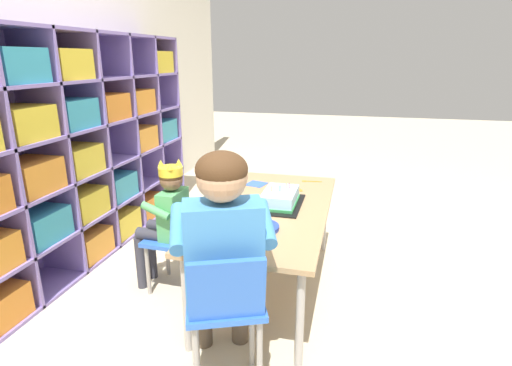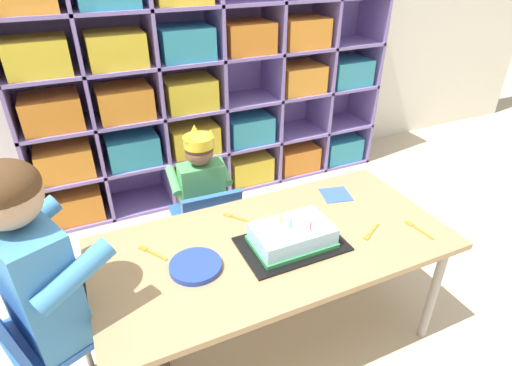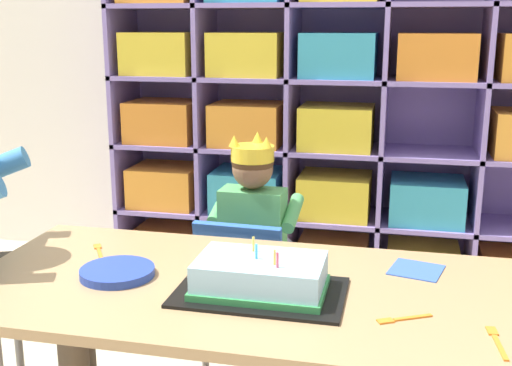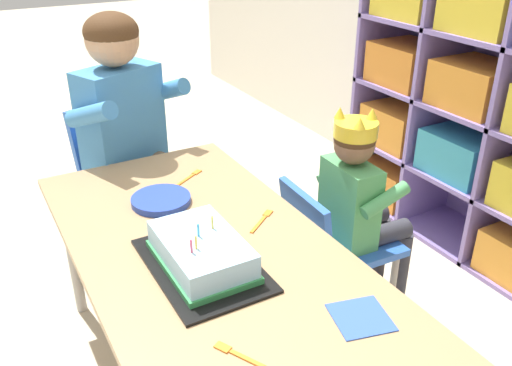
{
  "view_description": "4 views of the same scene",
  "coord_description": "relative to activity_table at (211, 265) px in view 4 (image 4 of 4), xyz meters",
  "views": [
    {
      "loc": [
        -2.15,
        -0.45,
        1.37
      ],
      "look_at": [
        0.01,
        0.09,
        0.68
      ],
      "focal_mm": 28.4,
      "sensor_mm": 36.0,
      "label": 1
    },
    {
      "loc": [
        -0.59,
        -1.11,
        1.54
      ],
      "look_at": [
        -0.04,
        0.08,
        0.77
      ],
      "focal_mm": 29.03,
      "sensor_mm": 36.0,
      "label": 2
    },
    {
      "loc": [
        0.35,
        -1.4,
        1.15
      ],
      "look_at": [
        -0.0,
        0.13,
        0.76
      ],
      "focal_mm": 45.04,
      "sensor_mm": 36.0,
      "label": 3
    },
    {
      "loc": [
        1.13,
        -0.49,
        1.37
      ],
      "look_at": [
        0.0,
        0.14,
        0.72
      ],
      "focal_mm": 38.24,
      "sensor_mm": 36.0,
      "label": 4
    }
  ],
  "objects": [
    {
      "name": "fork_near_child_seat",
      "position": [
        -0.07,
        0.21,
        0.05
      ],
      "size": [
        0.1,
        0.12,
        0.0
      ],
      "rotation": [
        0.0,
        0.0,
        5.36
      ],
      "color": "orange",
      "rests_on": "activity_table"
    },
    {
      "name": "fork_beside_plate_stack",
      "position": [
        0.37,
        -0.11,
        0.05
      ],
      "size": [
        0.12,
        0.07,
        0.0
      ],
      "rotation": [
        0.0,
        0.0,
        0.49
      ],
      "color": "orange",
      "rests_on": "activity_table"
    },
    {
      "name": "classroom_chair_blue",
      "position": [
        -0.11,
        0.5,
        -0.16
      ],
      "size": [
        0.31,
        0.37,
        0.57
      ],
      "rotation": [
        0.0,
        0.0,
        3.1
      ],
      "color": "blue",
      "rests_on": "ground"
    },
    {
      "name": "child_with_crown",
      "position": [
        -0.11,
        0.6,
        0.0
      ],
      "size": [
        0.3,
        0.31,
        0.81
      ],
      "rotation": [
        0.0,
        0.0,
        3.1
      ],
      "color": "#4C9E5B",
      "rests_on": "ground"
    },
    {
      "name": "paper_plate_stack",
      "position": [
        -0.32,
        -0.02,
        0.05
      ],
      "size": [
        0.19,
        0.19,
        0.02
      ],
      "primitive_type": "cylinder",
      "color": "#233DA3",
      "rests_on": "activity_table"
    },
    {
      "name": "classroom_chair_adult_side",
      "position": [
        -0.85,
        -0.0,
        -0.07
      ],
      "size": [
        0.39,
        0.39,
        0.69
      ],
      "rotation": [
        0.0,
        0.0,
        1.96
      ],
      "color": "blue",
      "rests_on": "ground"
    },
    {
      "name": "fork_near_cake_tray",
      "position": [
        -0.45,
        0.13,
        0.05
      ],
      "size": [
        0.09,
        0.12,
        0.0
      ],
      "rotation": [
        0.0,
        0.0,
        5.27
      ],
      "color": "orange",
      "rests_on": "activity_table"
    },
    {
      "name": "birthday_cake_on_tray",
      "position": [
        0.05,
        -0.05,
        0.08
      ],
      "size": [
        0.39,
        0.25,
        0.12
      ],
      "color": "black",
      "rests_on": "activity_table"
    },
    {
      "name": "adult_helper_seated",
      "position": [
        -0.75,
        0.04,
        0.15
      ],
      "size": [
        0.49,
        0.47,
        1.05
      ],
      "rotation": [
        0.0,
        0.0,
        1.96
      ],
      "color": "#3D7FBC",
      "rests_on": "ground"
    },
    {
      "name": "paper_napkin_square",
      "position": [
        0.41,
        0.19,
        0.05
      ],
      "size": [
        0.15,
        0.15,
        0.0
      ],
      "primitive_type": "cube",
      "rotation": [
        0.0,
        0.0,
        -0.24
      ],
      "color": "#3356B7",
      "rests_on": "activity_table"
    },
    {
      "name": "activity_table",
      "position": [
        0.0,
        0.0,
        0.0
      ],
      "size": [
        1.37,
        0.66,
        0.54
      ],
      "color": "#A37F56",
      "rests_on": "ground"
    }
  ]
}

